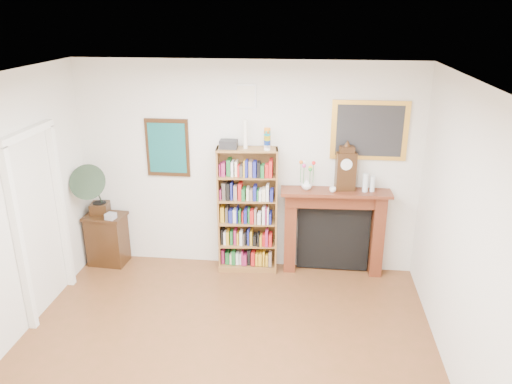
% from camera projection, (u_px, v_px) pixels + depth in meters
% --- Properties ---
extents(room, '(4.51, 5.01, 2.81)m').
position_uv_depth(room, '(209.00, 256.00, 4.25)').
color(room, brown).
rests_on(room, ground).
extents(door_casing, '(0.08, 1.02, 2.17)m').
position_uv_depth(door_casing, '(39.00, 208.00, 5.64)').
color(door_casing, white).
rests_on(door_casing, left_wall).
extents(teal_poster, '(0.58, 0.04, 0.78)m').
position_uv_depth(teal_poster, '(167.00, 148.00, 6.58)').
color(teal_poster, black).
rests_on(teal_poster, back_wall).
extents(small_picture, '(0.26, 0.04, 0.30)m').
position_uv_depth(small_picture, '(246.00, 96.00, 6.23)').
color(small_picture, white).
rests_on(small_picture, back_wall).
extents(gilt_painting, '(0.95, 0.04, 0.75)m').
position_uv_depth(gilt_painting, '(369.00, 131.00, 6.21)').
color(gilt_painting, gold).
rests_on(gilt_painting, back_wall).
extents(bookshelf, '(0.81, 0.35, 1.97)m').
position_uv_depth(bookshelf, '(247.00, 204.00, 6.58)').
color(bookshelf, brown).
rests_on(bookshelf, floor).
extents(side_cabinet, '(0.56, 0.42, 0.73)m').
position_uv_depth(side_cabinet, '(108.00, 239.00, 6.94)').
color(side_cabinet, black).
rests_on(side_cabinet, floor).
extents(fireplace, '(1.42, 0.40, 1.19)m').
position_uv_depth(fireplace, '(334.00, 224.00, 6.60)').
color(fireplace, '#482311').
rests_on(fireplace, floor).
extents(gramophone, '(0.54, 0.64, 0.77)m').
position_uv_depth(gramophone, '(93.00, 186.00, 6.61)').
color(gramophone, black).
rests_on(gramophone, side_cabinet).
extents(cd_stack, '(0.14, 0.14, 0.08)m').
position_uv_depth(cd_stack, '(111.00, 216.00, 6.67)').
color(cd_stack, '#B3B2BF').
rests_on(cd_stack, side_cabinet).
extents(mantel_clock, '(0.27, 0.18, 0.58)m').
position_uv_depth(mantel_clock, '(346.00, 169.00, 6.30)').
color(mantel_clock, black).
rests_on(mantel_clock, fireplace).
extents(flower_vase, '(0.14, 0.14, 0.15)m').
position_uv_depth(flower_vase, '(307.00, 184.00, 6.40)').
color(flower_vase, silver).
rests_on(flower_vase, fireplace).
extents(teacup, '(0.09, 0.09, 0.07)m').
position_uv_depth(teacup, '(333.00, 190.00, 6.32)').
color(teacup, white).
rests_on(teacup, fireplace).
extents(bottle_left, '(0.07, 0.07, 0.24)m').
position_uv_depth(bottle_left, '(365.00, 183.00, 6.30)').
color(bottle_left, silver).
rests_on(bottle_left, fireplace).
extents(bottle_right, '(0.06, 0.06, 0.20)m').
position_uv_depth(bottle_right, '(372.00, 184.00, 6.31)').
color(bottle_right, silver).
rests_on(bottle_right, fireplace).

